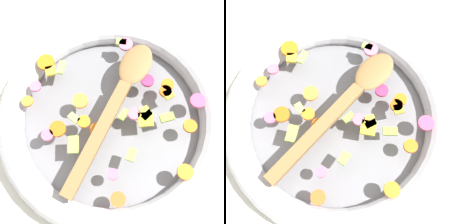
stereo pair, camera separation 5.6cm
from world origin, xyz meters
TOP-DOWN VIEW (x-y plane):
  - ground_plane at (0.00, 0.00)m, footprint 4.00×4.00m
  - skillet at (0.00, 0.00)m, footprint 0.43×0.43m
  - chopped_vegetables at (-0.01, -0.00)m, footprint 0.28×0.36m
  - wooden_spoon at (-0.02, -0.00)m, footprint 0.32×0.09m

SIDE VIEW (x-z plane):
  - ground_plane at x=0.00m, z-range 0.00..0.00m
  - skillet at x=0.00m, z-range 0.00..0.05m
  - chopped_vegetables at x=-0.01m, z-range 0.05..0.06m
  - wooden_spoon at x=-0.02m, z-range 0.06..0.07m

